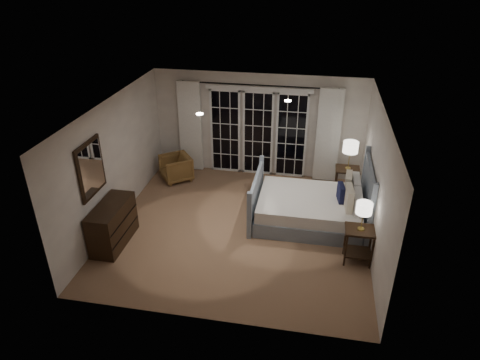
% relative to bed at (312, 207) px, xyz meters
% --- Properties ---
extents(floor, '(5.00, 5.00, 0.00)m').
position_rel_bed_xyz_m(floor, '(-1.42, -0.49, -0.33)').
color(floor, '#91634E').
rests_on(floor, ground).
extents(ceiling, '(5.00, 5.00, 0.00)m').
position_rel_bed_xyz_m(ceiling, '(-1.42, -0.49, 2.17)').
color(ceiling, white).
rests_on(ceiling, wall_back).
extents(wall_left, '(0.02, 5.00, 2.50)m').
position_rel_bed_xyz_m(wall_left, '(-3.92, -0.49, 0.92)').
color(wall_left, beige).
rests_on(wall_left, floor).
extents(wall_right, '(0.02, 5.00, 2.50)m').
position_rel_bed_xyz_m(wall_right, '(1.08, -0.49, 0.92)').
color(wall_right, beige).
rests_on(wall_right, floor).
extents(wall_back, '(5.00, 0.02, 2.50)m').
position_rel_bed_xyz_m(wall_back, '(-1.42, 2.01, 0.92)').
color(wall_back, beige).
rests_on(wall_back, floor).
extents(wall_front, '(5.00, 0.02, 2.50)m').
position_rel_bed_xyz_m(wall_front, '(-1.42, -2.99, 0.92)').
color(wall_front, beige).
rests_on(wall_front, floor).
extents(french_doors, '(2.50, 0.04, 2.20)m').
position_rel_bed_xyz_m(french_doors, '(-1.42, 1.97, 0.76)').
color(french_doors, black).
rests_on(french_doors, wall_back).
extents(curtain_rod, '(3.50, 0.03, 0.03)m').
position_rel_bed_xyz_m(curtain_rod, '(-1.42, 1.91, 1.92)').
color(curtain_rod, black).
rests_on(curtain_rod, wall_back).
extents(curtain_left, '(0.55, 0.10, 2.25)m').
position_rel_bed_xyz_m(curtain_left, '(-3.07, 1.89, 0.82)').
color(curtain_left, white).
rests_on(curtain_left, curtain_rod).
extents(curtain_right, '(0.55, 0.10, 2.25)m').
position_rel_bed_xyz_m(curtain_right, '(0.23, 1.89, 0.82)').
color(curtain_right, white).
rests_on(curtain_right, curtain_rod).
extents(downlight_a, '(0.12, 0.12, 0.01)m').
position_rel_bed_xyz_m(downlight_a, '(-0.62, 0.11, 2.16)').
color(downlight_a, white).
rests_on(downlight_a, ceiling).
extents(downlight_b, '(0.12, 0.12, 0.01)m').
position_rel_bed_xyz_m(downlight_b, '(-2.02, -0.89, 2.16)').
color(downlight_b, white).
rests_on(downlight_b, ceiling).
extents(bed, '(2.25, 1.61, 1.31)m').
position_rel_bed_xyz_m(bed, '(0.00, 0.00, 0.00)').
color(bed, gray).
rests_on(bed, floor).
extents(nightstand_left, '(0.52, 0.42, 0.68)m').
position_rel_bed_xyz_m(nightstand_left, '(0.84, -1.15, 0.12)').
color(nightstand_left, black).
rests_on(nightstand_left, floor).
extents(nightstand_right, '(0.53, 0.42, 0.69)m').
position_rel_bed_xyz_m(nightstand_right, '(0.71, 1.20, 0.12)').
color(nightstand_right, black).
rests_on(nightstand_right, floor).
extents(lamp_left, '(0.27, 0.27, 0.53)m').
position_rel_bed_xyz_m(lamp_left, '(0.84, -1.15, 0.77)').
color(lamp_left, '#CCB051').
rests_on(lamp_left, nightstand_left).
extents(lamp_right, '(0.33, 0.33, 0.63)m').
position_rel_bed_xyz_m(lamp_right, '(0.71, 1.20, 0.86)').
color(lamp_right, '#CCB051').
rests_on(lamp_right, nightstand_right).
extents(armchair, '(0.94, 0.94, 0.62)m').
position_rel_bed_xyz_m(armchair, '(-3.29, 1.27, -0.02)').
color(armchair, brown).
rests_on(armchair, floor).
extents(dresser, '(0.49, 1.16, 0.82)m').
position_rel_bed_xyz_m(dresser, '(-3.65, -1.42, 0.08)').
color(dresser, black).
rests_on(dresser, floor).
extents(mirror, '(0.05, 0.85, 1.00)m').
position_rel_bed_xyz_m(mirror, '(-3.88, -1.42, 1.22)').
color(mirror, black).
rests_on(mirror, wall_left).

